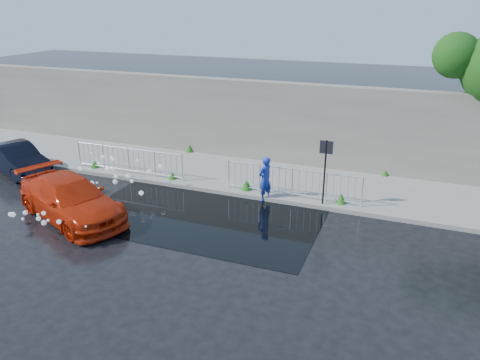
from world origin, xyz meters
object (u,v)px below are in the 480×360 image
(red_car, at_px, (71,199))
(dark_car, at_px, (17,159))
(sign_post, at_px, (325,162))
(person, at_px, (265,179))

(red_car, xyz_separation_m, dark_car, (-5.11, 2.75, -0.06))
(red_car, height_order, dark_car, red_car)
(sign_post, height_order, red_car, sign_post)
(red_car, bearing_deg, person, -33.05)
(red_car, xyz_separation_m, person, (5.59, 3.78, 0.14))
(dark_car, bearing_deg, person, -63.20)
(red_car, height_order, person, person)
(sign_post, relative_size, dark_car, 0.65)
(sign_post, bearing_deg, person, -177.32)
(sign_post, distance_m, red_car, 8.71)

